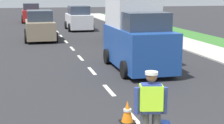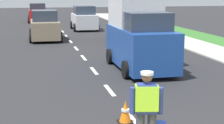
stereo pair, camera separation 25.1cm
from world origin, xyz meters
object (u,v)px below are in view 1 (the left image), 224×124
at_px(traffic_cone_far, 127,112).
at_px(delivery_truck, 136,31).
at_px(car_parked_far, 124,26).
at_px(road_worker, 152,107).
at_px(car_oncoming_second, 40,26).
at_px(car_outgoing_far, 79,19).
at_px(car_oncoming_third, 31,13).

height_order(traffic_cone_far, delivery_truck, delivery_truck).
bearing_deg(car_parked_far, road_worker, -104.14).
bearing_deg(car_oncoming_second, road_worker, -85.55).
xyz_separation_m(car_parked_far, car_oncoming_second, (-5.43, 1.56, -0.08)).
distance_m(road_worker, traffic_cone_far, 1.75).
bearing_deg(car_outgoing_far, traffic_cone_far, -95.67).
bearing_deg(car_oncoming_second, car_parked_far, -15.98).
bearing_deg(road_worker, car_oncoming_third, 92.77).
height_order(car_oncoming_second, car_oncoming_third, car_oncoming_third).
height_order(car_outgoing_far, car_oncoming_third, car_outgoing_far).
bearing_deg(delivery_truck, car_parked_far, 77.23).
height_order(delivery_truck, car_oncoming_third, delivery_truck).
xyz_separation_m(road_worker, car_oncoming_third, (-1.57, 32.51, 0.00)).
height_order(traffic_cone_far, car_oncoming_third, car_oncoming_third).
bearing_deg(car_parked_far, car_oncoming_third, 108.96).
height_order(car_parked_far, car_oncoming_third, car_parked_far).
relative_size(car_oncoming_second, car_oncoming_third, 0.93).
xyz_separation_m(delivery_truck, car_oncoming_third, (-3.73, 24.81, -0.68)).
xyz_separation_m(road_worker, traffic_cone_far, (-0.03, 1.62, -0.65)).
bearing_deg(traffic_cone_far, car_oncoming_second, 94.80).
xyz_separation_m(car_outgoing_far, car_oncoming_second, (-3.51, -5.80, -0.02)).
xyz_separation_m(road_worker, car_oncoming_second, (-1.37, 17.67, -0.00)).
bearing_deg(road_worker, traffic_cone_far, 90.98).
distance_m(traffic_cone_far, car_oncoming_third, 30.93).
xyz_separation_m(traffic_cone_far, delivery_truck, (2.18, 6.07, 1.33)).
height_order(delivery_truck, car_parked_far, delivery_truck).
xyz_separation_m(traffic_cone_far, car_oncoming_third, (-1.55, 30.88, 0.65)).
bearing_deg(car_oncoming_second, traffic_cone_far, -85.20).
bearing_deg(car_outgoing_far, delivery_truck, -89.96).
distance_m(road_worker, car_parked_far, 16.61).
bearing_deg(car_oncoming_second, car_outgoing_far, 58.80).
height_order(road_worker, car_oncoming_second, car_oncoming_second).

